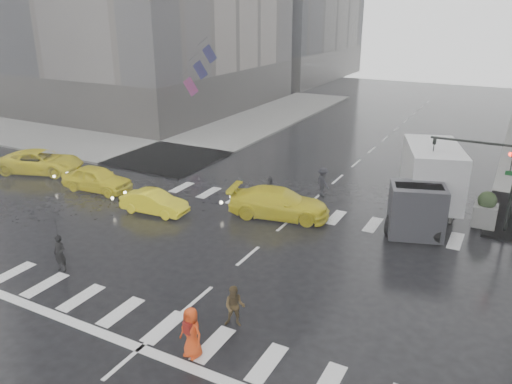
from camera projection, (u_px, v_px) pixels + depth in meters
The scene contains 17 objects.
ground at pixel (248, 256), 22.32m from camera, with size 120.00×120.00×0.00m, color black.
sidewalk_nw at pixel (154, 129), 45.37m from camera, with size 35.00×35.00×0.15m, color gray.
road_markings at pixel (248, 256), 22.32m from camera, with size 18.00×48.00×0.01m, color silver, non-canonical shape.
traffic_signal_pole at pixel (493, 168), 23.86m from camera, with size 4.45×0.42×4.50m.
planter_west at pixel (444, 203), 25.68m from camera, with size 1.10×1.10×1.80m.
planter_mid at pixel (486, 210), 24.80m from camera, with size 1.10×1.10×1.80m.
flag_cluster at pixel (198, 67), 42.30m from camera, with size 2.87×3.06×4.69m.
pedestrian_black at pixel (57, 235), 20.55m from camera, with size 1.06×1.08×2.43m.
pedestrian_brown at pixel (235, 306), 17.21m from camera, with size 0.74×0.58×1.53m, color #443318.
pedestrian_orange at pixel (191, 332), 15.66m from camera, with size 0.92×0.68×1.73m.
pedestrian_far_a at pixel (270, 192), 27.50m from camera, with size 1.02×0.62×1.74m, color black.
pedestrian_far_b at pixel (323, 182), 29.15m from camera, with size 1.12×0.62×1.73m, color black.
taxi_front at pixel (97, 179), 30.06m from camera, with size 1.77×4.40×1.50m, color yellow.
taxi_mid at pixel (154, 202), 26.79m from camera, with size 1.29×3.71×1.22m, color yellow.
taxi_rear at pixel (279, 203), 26.27m from camera, with size 2.16×4.69×1.54m, color yellow.
taxi_far at pixel (41, 162), 33.31m from camera, with size 2.53×4.87×1.53m, color yellow.
box_truck at pixel (428, 183), 25.62m from camera, with size 2.61×6.97×3.70m.
Camera 1 is at (9.68, -17.41, 10.47)m, focal length 35.00 mm.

